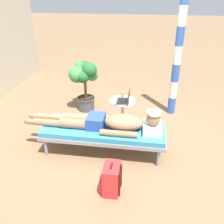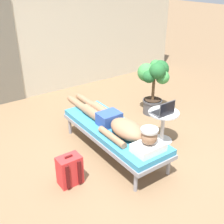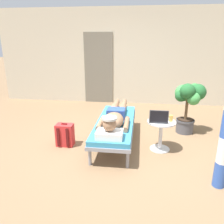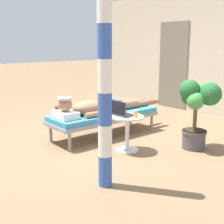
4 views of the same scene
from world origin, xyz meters
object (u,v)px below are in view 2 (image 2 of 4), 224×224
(potted_plant, at_px, (154,79))
(person_reclining, at_px, (117,124))
(drink_glass, at_px, (170,106))
(backpack, at_px, (70,170))
(laptop, at_px, (164,111))
(lounge_chair, at_px, (114,132))
(side_table, at_px, (163,121))

(potted_plant, bearing_deg, person_reclining, -152.21)
(person_reclining, distance_m, potted_plant, 1.58)
(drink_glass, distance_m, backpack, 1.88)
(drink_glass, xyz_separation_m, backpack, (-1.84, -0.07, -0.38))
(laptop, relative_size, drink_glass, 2.96)
(lounge_chair, distance_m, laptop, 0.83)
(person_reclining, bearing_deg, potted_plant, 27.79)
(potted_plant, bearing_deg, lounge_chair, -154.97)
(lounge_chair, distance_m, backpack, 0.93)
(person_reclining, distance_m, drink_glass, 0.97)
(side_table, relative_size, laptop, 1.69)
(laptop, xyz_separation_m, backpack, (-1.63, 0.00, -0.39))
(laptop, relative_size, backpack, 0.73)
(lounge_chair, bearing_deg, backpack, -163.66)
(drink_glass, height_order, backpack, drink_glass)
(side_table, bearing_deg, potted_plant, 55.93)
(lounge_chair, xyz_separation_m, laptop, (0.75, -0.26, 0.24))
(person_reclining, bearing_deg, backpack, -168.79)
(drink_glass, bearing_deg, side_table, -172.62)
(drink_glass, relative_size, potted_plant, 0.10)
(laptop, xyz_separation_m, potted_plant, (0.64, 0.91, 0.10))
(person_reclining, xyz_separation_m, side_table, (0.81, -0.13, -0.16))
(lounge_chair, bearing_deg, person_reclining, -90.00)
(side_table, height_order, backpack, side_table)
(laptop, bearing_deg, drink_glass, 18.61)
(side_table, xyz_separation_m, backpack, (-1.69, -0.05, -0.16))
(laptop, bearing_deg, backpack, 179.90)
(drink_glass, distance_m, potted_plant, 0.95)
(person_reclining, xyz_separation_m, potted_plant, (1.39, 0.73, 0.16))
(drink_glass, height_order, potted_plant, potted_plant)
(lounge_chair, height_order, drink_glass, drink_glass)
(lounge_chair, distance_m, side_table, 0.84)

